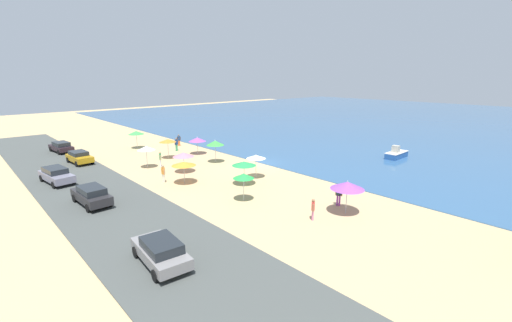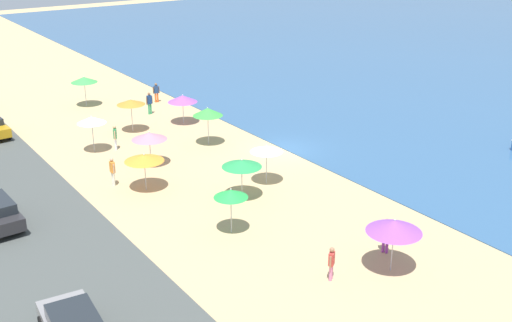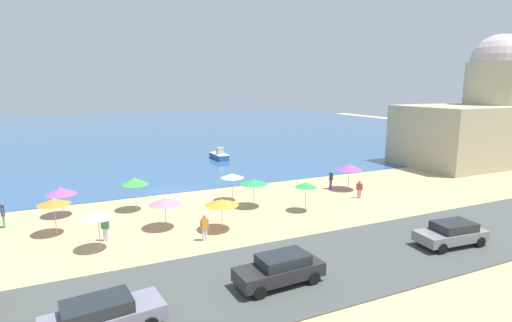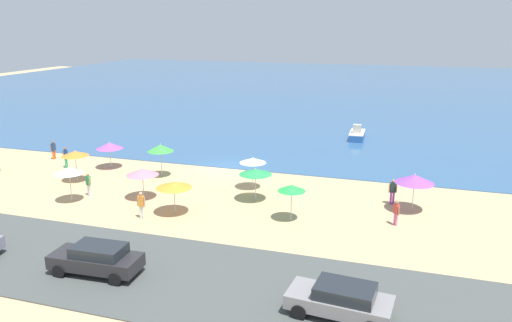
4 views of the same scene
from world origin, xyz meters
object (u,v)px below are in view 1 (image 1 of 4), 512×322
object	(u,v)px
beach_umbrella_0	(256,157)
beach_umbrella_2	(197,139)
bather_4	(160,158)
parked_car_0	(79,157)
beach_umbrella_3	(146,148)
beach_umbrella_10	(168,141)
parked_car_1	(61,147)
beach_umbrella_7	(136,133)
bather_3	(313,208)
parked_car_4	(161,251)
parked_car_3	(92,195)
beach_umbrella_5	(184,164)
parked_car_2	(56,175)
beach_umbrella_8	(244,176)
beach_umbrella_4	(244,164)
beach_umbrella_9	(183,155)
bather_1	(179,139)
beach_umbrella_1	(215,143)
beach_umbrella_6	(347,185)
bather_0	(339,194)
bather_2	(176,144)
skiff_nearshore	(397,154)
bather_5	(163,173)

from	to	relation	value
beach_umbrella_0	beach_umbrella_2	distance (m)	13.12
bather_4	parked_car_0	size ratio (longest dim) A/B	0.42
beach_umbrella_0	beach_umbrella_3	xyz separation A→B (m)	(-10.92, -6.34, 0.06)
beach_umbrella_2	bather_4	bearing A→B (deg)	-68.91
beach_umbrella_10	parked_car_1	size ratio (longest dim) A/B	0.56
beach_umbrella_7	bather_3	world-z (taller)	beach_umbrella_7
beach_umbrella_0	parked_car_4	world-z (taller)	beach_umbrella_0
beach_umbrella_10	parked_car_3	xyz separation A→B (m)	(10.13, -12.08, -1.39)
beach_umbrella_0	beach_umbrella_5	bearing A→B (deg)	-117.23
parked_car_2	parked_car_4	xyz separation A→B (m)	(19.95, 0.54, -0.02)
beach_umbrella_8	bather_4	xyz separation A→B (m)	(-14.60, 0.10, -1.16)
beach_umbrella_4	parked_car_2	world-z (taller)	beach_umbrella_4
beach_umbrella_9	bather_1	bearing A→B (deg)	152.18
beach_umbrella_1	beach_umbrella_6	xyz separation A→B (m)	(19.02, -1.86, -0.15)
beach_umbrella_1	beach_umbrella_0	bearing A→B (deg)	-4.99
parked_car_4	bather_0	bearing A→B (deg)	84.59
beach_umbrella_8	bather_2	bearing A→B (deg)	164.90
beach_umbrella_3	beach_umbrella_6	world-z (taller)	beach_umbrella_6
beach_umbrella_2	beach_umbrella_8	world-z (taller)	beach_umbrella_8
beach_umbrella_8	parked_car_3	xyz separation A→B (m)	(-7.33, -9.47, -1.28)
beach_umbrella_1	beach_umbrella_9	size ratio (longest dim) A/B	1.20
beach_umbrella_1	parked_car_2	distance (m)	16.33
beach_umbrella_3	parked_car_1	size ratio (longest dim) A/B	0.57
beach_umbrella_1	bather_2	size ratio (longest dim) A/B	1.52
bather_2	parked_car_4	bearing A→B (deg)	-31.06
beach_umbrella_7	parked_car_2	size ratio (longest dim) A/B	0.54
beach_umbrella_0	skiff_nearshore	world-z (taller)	beach_umbrella_0
bather_4	parked_car_4	xyz separation A→B (m)	(19.03, -9.66, -0.14)
bather_5	parked_car_2	distance (m)	10.08
bather_0	parked_car_4	world-z (taller)	bather_0
bather_1	parked_car_0	world-z (taller)	bather_1
parked_car_3	bather_4	bearing A→B (deg)	127.27
parked_car_3	beach_umbrella_4	bearing A→B (deg)	71.17
beach_umbrella_2	beach_umbrella_3	bearing A→B (deg)	-75.13
beach_umbrella_1	parked_car_4	world-z (taller)	beach_umbrella_1
bather_4	parked_car_2	world-z (taller)	bather_4
bather_2	bather_3	world-z (taller)	bather_2
beach_umbrella_1	parked_car_4	bearing A→B (deg)	-43.14
parked_car_1	bather_1	bearing A→B (deg)	65.24
bather_1	beach_umbrella_7	bearing A→B (deg)	-112.52
bather_0	beach_umbrella_10	bearing A→B (deg)	-174.53
bather_4	beach_umbrella_2	bearing A→B (deg)	111.09
beach_umbrella_10	parked_car_0	size ratio (longest dim) A/B	0.61
beach_umbrella_0	beach_umbrella_9	bearing A→B (deg)	-146.86
beach_umbrella_0	beach_umbrella_4	xyz separation A→B (m)	(0.94, -2.33, -0.10)
beach_umbrella_5	bather_4	world-z (taller)	beach_umbrella_5
bather_1	parked_car_3	world-z (taller)	bather_1
beach_umbrella_6	beach_umbrella_7	xyz separation A→B (m)	(-32.93, -1.61, 0.04)
beach_umbrella_4	beach_umbrella_2	bearing A→B (deg)	164.38
parked_car_0	parked_car_2	size ratio (longest dim) A/B	0.87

